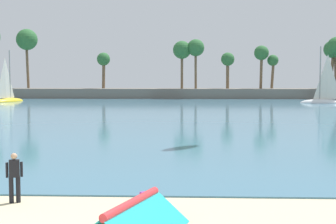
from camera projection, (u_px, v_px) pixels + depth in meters
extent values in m
cube|color=teal|center=(164.00, 103.00, 73.20)|extent=(220.00, 112.64, 0.06)
cube|color=slate|center=(169.00, 93.00, 89.40)|extent=(86.13, 6.00, 1.80)
cylinder|color=brown|center=(261.00, 71.00, 88.71)|extent=(0.60, 0.58, 6.45)
sphere|color=#2D6633|center=(261.00, 53.00, 88.47)|extent=(2.65, 2.65, 2.65)
cylinder|color=brown|center=(273.00, 74.00, 89.19)|extent=(0.71, 0.78, 5.14)
sphere|color=#2D6633|center=(273.00, 60.00, 88.99)|extent=(2.03, 2.03, 2.03)
cylinder|color=brown|center=(27.00, 64.00, 90.91)|extent=(0.72, 0.51, 9.00)
sphere|color=#2D6633|center=(27.00, 40.00, 90.57)|extent=(3.90, 3.90, 3.90)
cylinder|color=brown|center=(228.00, 74.00, 88.81)|extent=(0.56, 0.80, 5.32)
sphere|color=#2D6633|center=(228.00, 59.00, 88.61)|extent=(2.42, 2.42, 2.42)
cylinder|color=brown|center=(104.00, 74.00, 89.71)|extent=(0.72, 0.83, 5.38)
sphere|color=#2D6633|center=(103.00, 59.00, 89.51)|extent=(2.40, 2.40, 2.40)
cylinder|color=brown|center=(196.00, 68.00, 87.86)|extent=(0.46, 0.78, 7.32)
sphere|color=#2D6633|center=(196.00, 48.00, 87.58)|extent=(3.06, 3.06, 3.06)
cylinder|color=brown|center=(336.00, 68.00, 88.21)|extent=(0.74, 0.87, 7.38)
sphere|color=#2D6633|center=(336.00, 48.00, 87.93)|extent=(3.09, 3.09, 3.09)
cylinder|color=brown|center=(332.00, 69.00, 87.36)|extent=(0.93, 0.52, 7.04)
sphere|color=#2D6633|center=(332.00, 49.00, 87.09)|extent=(3.12, 3.12, 3.12)
cylinder|color=brown|center=(182.00, 69.00, 88.29)|extent=(0.46, 0.73, 6.96)
sphere|color=#2D6633|center=(182.00, 50.00, 88.03)|extent=(3.23, 3.23, 3.23)
cube|color=#1EADB2|center=(151.00, 222.00, 12.65)|extent=(2.00, 3.32, 0.79)
cube|color=#1EADB2|center=(113.00, 217.00, 13.07)|extent=(2.00, 3.32, 0.79)
cylinder|color=red|center=(132.00, 203.00, 12.83)|extent=(1.24, 2.91, 0.22)
cylinder|color=black|center=(18.00, 190.00, 16.30)|extent=(0.15, 0.15, 0.86)
cylinder|color=black|center=(11.00, 190.00, 16.23)|extent=(0.15, 0.15, 0.86)
cube|color=black|center=(14.00, 168.00, 16.21)|extent=(0.39, 0.30, 0.58)
sphere|color=tan|center=(14.00, 156.00, 16.18)|extent=(0.21, 0.21, 0.21)
cylinder|color=black|center=(22.00, 169.00, 16.28)|extent=(0.09, 0.09, 0.50)
cylinder|color=black|center=(7.00, 170.00, 16.14)|extent=(0.09, 0.09, 0.50)
cube|color=purple|center=(145.00, 199.00, 15.90)|extent=(0.34, 0.36, 0.44)
cube|color=purple|center=(148.00, 201.00, 15.98)|extent=(0.20, 0.22, 0.20)
ellipsoid|color=yellow|center=(9.00, 102.00, 77.00)|extent=(3.98, 6.20, 1.19)
cylinder|color=gray|center=(10.00, 74.00, 76.95)|extent=(0.18, 0.18, 7.47)
pyramid|color=silver|center=(5.00, 78.00, 76.07)|extent=(1.21, 2.55, 6.35)
ellipsoid|color=white|center=(322.00, 103.00, 73.04)|extent=(6.43, 2.68, 1.25)
cylinder|color=gray|center=(320.00, 73.00, 72.75)|extent=(0.19, 0.19, 7.80)
pyramid|color=silver|center=(328.00, 77.00, 72.62)|extent=(2.81, 0.56, 6.63)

